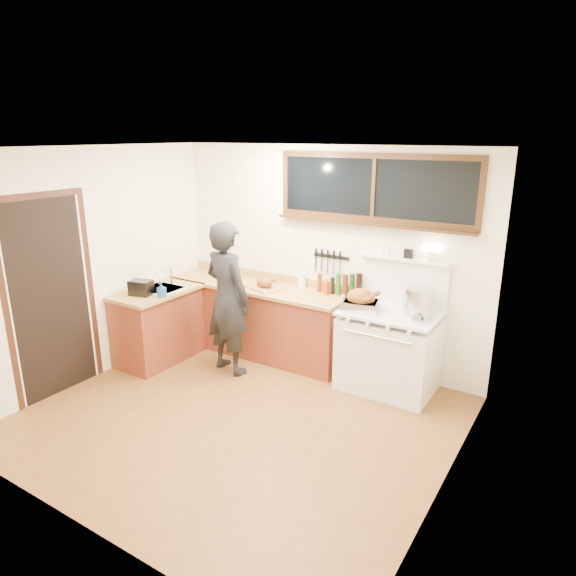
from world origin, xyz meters
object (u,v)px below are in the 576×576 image
Objects in this scene: vintage_stove at (389,348)px; cutting_board at (265,284)px; man at (228,298)px; roast_turkey at (361,301)px.

cutting_board is (-1.63, -0.02, 0.49)m from vintage_stove.
cutting_board is (0.14, 0.56, 0.06)m from man.
vintage_stove is 3.57× the size of roast_turkey.
man is at bearing -162.98° from roast_turkey.
roast_turkey is (-0.30, -0.13, 0.53)m from vintage_stove.
vintage_stove is 0.62m from roast_turkey.
vintage_stove is 1.90m from man.
man is at bearing -103.77° from cutting_board.
vintage_stove is at bearing 0.72° from cutting_board.
man reaches higher than vintage_stove.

